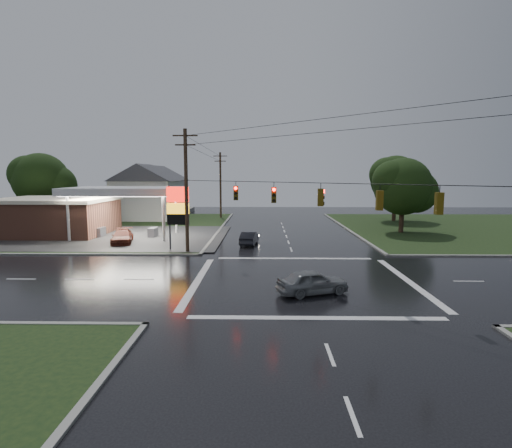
{
  "coord_description": "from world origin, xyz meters",
  "views": [
    {
      "loc": [
        -2.63,
        -25.97,
        7.04
      ],
      "look_at": [
        -3.23,
        6.32,
        3.0
      ],
      "focal_mm": 28.0,
      "sensor_mm": 36.0,
      "label": 1
    }
  ],
  "objects_px": {
    "utility_pole_n": "(220,184)",
    "car_north": "(249,238)",
    "utility_pole_nw": "(186,189)",
    "tree_ne_near": "(404,187)",
    "pylon_sign": "(178,207)",
    "car_crossing": "(312,282)",
    "house_far": "(159,188)",
    "tree_nw_behind": "(42,180)",
    "gas_station": "(65,213)",
    "tree_ne_far": "(396,180)",
    "car_pump": "(122,237)",
    "house_near": "(146,191)"
  },
  "relations": [
    {
      "from": "tree_ne_near",
      "to": "tree_ne_far",
      "type": "relative_size",
      "value": 0.92
    },
    {
      "from": "gas_station",
      "to": "tree_ne_near",
      "type": "xyz_separation_m",
      "value": [
        39.82,
        2.29,
        3.01
      ]
    },
    {
      "from": "house_far",
      "to": "tree_nw_behind",
      "type": "distance_m",
      "value": 21.65
    },
    {
      "from": "gas_station",
      "to": "pylon_sign",
      "type": "height_order",
      "value": "pylon_sign"
    },
    {
      "from": "utility_pole_n",
      "to": "car_north",
      "type": "xyz_separation_m",
      "value": [
        5.46,
        -24.37,
        -4.8
      ]
    },
    {
      "from": "utility_pole_n",
      "to": "tree_ne_far",
      "type": "bearing_deg",
      "value": -8.55
    },
    {
      "from": "house_far",
      "to": "car_north",
      "type": "bearing_deg",
      "value": -62.48
    },
    {
      "from": "tree_nw_behind",
      "to": "tree_ne_far",
      "type": "distance_m",
      "value": 51.15
    },
    {
      "from": "utility_pole_nw",
      "to": "tree_nw_behind",
      "type": "bearing_deg",
      "value": 139.9
    },
    {
      "from": "pylon_sign",
      "to": "tree_nw_behind",
      "type": "relative_size",
      "value": 0.6
    },
    {
      "from": "utility_pole_n",
      "to": "car_pump",
      "type": "bearing_deg",
      "value": -107.5
    },
    {
      "from": "tree_nw_behind",
      "to": "car_north",
      "type": "bearing_deg",
      "value": -28.78
    },
    {
      "from": "utility_pole_nw",
      "to": "tree_ne_far",
      "type": "relative_size",
      "value": 1.12
    },
    {
      "from": "house_near",
      "to": "tree_ne_far",
      "type": "bearing_deg",
      "value": -3.01
    },
    {
      "from": "tree_ne_near",
      "to": "car_north",
      "type": "distance_m",
      "value": 20.61
    },
    {
      "from": "tree_ne_near",
      "to": "tree_ne_far",
      "type": "xyz_separation_m",
      "value": [
        3.01,
        12.0,
        0.62
      ]
    },
    {
      "from": "pylon_sign",
      "to": "tree_ne_near",
      "type": "height_order",
      "value": "tree_ne_near"
    },
    {
      "from": "pylon_sign",
      "to": "gas_station",
      "type": "bearing_deg",
      "value": 148.78
    },
    {
      "from": "tree_ne_near",
      "to": "car_crossing",
      "type": "bearing_deg",
      "value": -119.02
    },
    {
      "from": "gas_station",
      "to": "car_crossing",
      "type": "bearing_deg",
      "value": -41.15
    },
    {
      "from": "tree_ne_far",
      "to": "house_near",
      "type": "bearing_deg",
      "value": 176.99
    },
    {
      "from": "gas_station",
      "to": "utility_pole_nw",
      "type": "bearing_deg",
      "value": -32.23
    },
    {
      "from": "utility_pole_nw",
      "to": "car_pump",
      "type": "relative_size",
      "value": 2.29
    },
    {
      "from": "tree_ne_far",
      "to": "car_north",
      "type": "bearing_deg",
      "value": -136.14
    },
    {
      "from": "tree_ne_near",
      "to": "tree_nw_behind",
      "type": "bearing_deg",
      "value": 170.53
    },
    {
      "from": "house_far",
      "to": "car_pump",
      "type": "relative_size",
      "value": 2.3
    },
    {
      "from": "tree_ne_far",
      "to": "car_north",
      "type": "xyz_separation_m",
      "value": [
        -21.19,
        -20.37,
        -5.51
      ]
    },
    {
      "from": "gas_station",
      "to": "tree_nw_behind",
      "type": "relative_size",
      "value": 2.62
    },
    {
      "from": "tree_nw_behind",
      "to": "tree_ne_near",
      "type": "relative_size",
      "value": 1.11
    },
    {
      "from": "pylon_sign",
      "to": "house_far",
      "type": "distance_m",
      "value": 39.21
    },
    {
      "from": "utility_pole_n",
      "to": "tree_ne_far",
      "type": "xyz_separation_m",
      "value": [
        26.65,
        -4.01,
        0.71
      ]
    },
    {
      "from": "utility_pole_nw",
      "to": "house_near",
      "type": "relative_size",
      "value": 1.0
    },
    {
      "from": "tree_nw_behind",
      "to": "tree_ne_near",
      "type": "xyz_separation_m",
      "value": [
        47.98,
        -8.0,
        -0.62
      ]
    },
    {
      "from": "gas_station",
      "to": "tree_ne_far",
      "type": "xyz_separation_m",
      "value": [
        42.83,
        14.29,
        3.63
      ]
    },
    {
      "from": "house_far",
      "to": "utility_pole_nw",
      "type": "bearing_deg",
      "value": -72.08
    },
    {
      "from": "tree_nw_behind",
      "to": "pylon_sign",
      "type": "bearing_deg",
      "value": -39.87
    },
    {
      "from": "utility_pole_nw",
      "to": "tree_ne_near",
      "type": "relative_size",
      "value": 1.22
    },
    {
      "from": "utility_pole_nw",
      "to": "tree_ne_near",
      "type": "height_order",
      "value": "utility_pole_nw"
    },
    {
      "from": "utility_pole_nw",
      "to": "car_crossing",
      "type": "distance_m",
      "value": 16.63
    },
    {
      "from": "car_north",
      "to": "tree_ne_near",
      "type": "bearing_deg",
      "value": -148.3
    },
    {
      "from": "car_north",
      "to": "car_crossing",
      "type": "xyz_separation_m",
      "value": [
        4.32,
        -16.61,
        0.06
      ]
    },
    {
      "from": "gas_station",
      "to": "house_near",
      "type": "height_order",
      "value": "house_near"
    },
    {
      "from": "gas_station",
      "to": "tree_nw_behind",
      "type": "xyz_separation_m",
      "value": [
        -8.17,
        10.29,
        3.63
      ]
    },
    {
      "from": "car_pump",
      "to": "tree_nw_behind",
      "type": "bearing_deg",
      "value": 122.64
    },
    {
      "from": "pylon_sign",
      "to": "car_crossing",
      "type": "xyz_separation_m",
      "value": [
        10.78,
        -13.49,
        -3.29
      ]
    },
    {
      "from": "utility_pole_nw",
      "to": "house_far",
      "type": "bearing_deg",
      "value": 107.92
    },
    {
      "from": "house_far",
      "to": "car_crossing",
      "type": "height_order",
      "value": "house_far"
    },
    {
      "from": "gas_station",
      "to": "tree_ne_near",
      "type": "height_order",
      "value": "tree_ne_near"
    },
    {
      "from": "gas_station",
      "to": "utility_pole_n",
      "type": "distance_m",
      "value": 24.6
    },
    {
      "from": "pylon_sign",
      "to": "house_near",
      "type": "relative_size",
      "value": 0.54
    }
  ]
}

